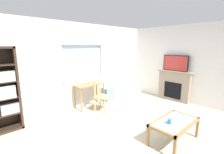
% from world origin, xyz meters
% --- Properties ---
extents(ground, '(6.58, 5.53, 0.02)m').
position_xyz_m(ground, '(0.00, 0.00, -0.01)').
color(ground, beige).
extents(wall_back_with_window, '(5.58, 0.15, 2.63)m').
position_xyz_m(wall_back_with_window, '(-0.01, 2.26, 1.31)').
color(wall_back_with_window, silver).
rests_on(wall_back_with_window, ground).
extents(wall_right, '(0.12, 4.73, 2.63)m').
position_xyz_m(wall_right, '(2.85, 0.00, 1.32)').
color(wall_right, silver).
rests_on(wall_right, ground).
extents(desk_under_window, '(0.96, 0.47, 0.75)m').
position_xyz_m(desk_under_window, '(0.13, 1.91, 0.63)').
color(desk_under_window, '#A37547').
rests_on(desk_under_window, ground).
extents(wooden_chair, '(0.54, 0.53, 0.90)m').
position_xyz_m(wooden_chair, '(0.18, 1.40, 0.46)').
color(wooden_chair, tan).
rests_on(wooden_chair, ground).
extents(plastic_drawer_unit, '(0.35, 0.40, 0.47)m').
position_xyz_m(plastic_drawer_unit, '(0.91, 1.96, 0.24)').
color(plastic_drawer_unit, '#72ADDB').
rests_on(plastic_drawer_unit, ground).
extents(fireplace, '(0.26, 1.21, 1.07)m').
position_xyz_m(fireplace, '(2.70, 0.38, 0.54)').
color(fireplace, gray).
rests_on(fireplace, ground).
extents(tv, '(0.06, 0.87, 0.55)m').
position_xyz_m(tv, '(2.68, 0.38, 1.34)').
color(tv, black).
rests_on(tv, fireplace).
extents(coffee_table, '(1.08, 0.60, 0.44)m').
position_xyz_m(coffee_table, '(0.29, -0.83, 0.38)').
color(coffee_table, '#8C9E99').
rests_on(coffee_table, ground).
extents(sippy_cup, '(0.07, 0.07, 0.09)m').
position_xyz_m(sippy_cup, '(0.11, -0.81, 0.49)').
color(sippy_cup, '#337FD6').
rests_on(sippy_cup, coffee_table).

